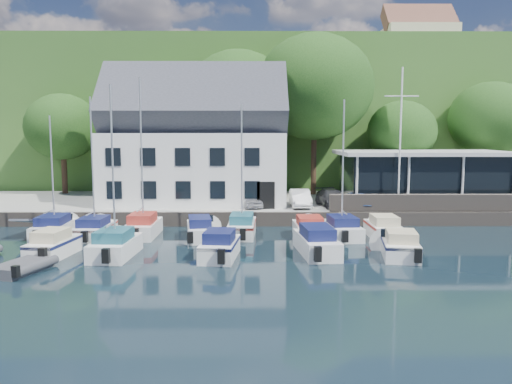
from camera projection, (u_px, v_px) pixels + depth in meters
ground at (304, 268)px, 24.10m from camera, size 180.00×180.00×0.00m
quay at (282, 206)px, 41.42m from camera, size 60.00×13.00×1.00m
quay_face at (288, 219)px, 34.96m from camera, size 60.00×0.30×1.00m
hillside at (267, 124)px, 84.74m from camera, size 160.00×75.00×16.00m
field_patch at (309, 81)px, 91.79m from camera, size 50.00×30.00×0.30m
farmhouse at (418, 41)px, 73.55m from camera, size 10.40×7.00×8.20m
harbor_building at (196, 148)px, 39.81m from camera, size 14.40×8.20×8.70m
club_pavilion at (421, 177)px, 39.71m from camera, size 13.20×7.20×4.10m
seawall at (456, 203)px, 35.32m from camera, size 18.00×0.50×1.20m
gangway at (40, 232)px, 32.92m from camera, size 1.20×6.00×1.40m
car_silver at (251, 200)px, 37.25m from camera, size 1.88×3.51×1.14m
car_white at (300, 198)px, 37.36m from camera, size 1.44×4.00×1.31m
car_dgrey at (332, 198)px, 37.52m from camera, size 2.38×4.58×1.27m
car_blue at (360, 200)px, 36.96m from camera, size 2.03×3.72×1.20m
flagpole at (400, 139)px, 35.62m from camera, size 2.43×0.20×10.13m
tree_0 at (63, 144)px, 45.34m from camera, size 6.64×6.64×9.07m
tree_1 at (164, 130)px, 45.82m from camera, size 8.50×8.50×11.62m
tree_2 at (238, 122)px, 45.60m from camera, size 9.52×9.52×13.01m
tree_3 at (314, 115)px, 44.38m from camera, size 10.43×10.43×14.25m
tree_4 at (401, 148)px, 45.07m from camera, size 6.17×6.17×8.43m
tree_5 at (490, 138)px, 45.60m from camera, size 7.44×7.44×10.16m
boat_r1_0 at (52, 170)px, 31.16m from camera, size 2.38×6.36×8.39m
boat_r1_1 at (93, 172)px, 30.63m from camera, size 2.10×5.48×8.25m
boat_r1_2 at (142, 165)px, 31.11m from camera, size 1.93×5.73×9.09m
boat_r1_3 at (200, 227)px, 30.94m from camera, size 2.59×6.16×1.38m
boat_r1_4 at (242, 167)px, 31.35m from camera, size 2.05×6.15×8.76m
boat_r1_5 at (309, 226)px, 31.28m from camera, size 2.09×5.22×1.34m
boat_r1_6 at (343, 170)px, 30.73m from camera, size 2.49×5.91×8.52m
boat_r1_7 at (383, 226)px, 31.12m from camera, size 1.89×5.19×1.43m
boat_r2_0 at (53, 243)px, 26.29m from camera, size 2.33×5.20×1.48m
boat_r2_1 at (113, 171)px, 25.88m from camera, size 2.39×5.71×9.11m
boat_r2_2 at (220, 244)px, 26.01m from camera, size 2.39×5.32×1.50m
boat_r2_3 at (316, 239)px, 26.94m from camera, size 2.58×6.73×1.56m
boat_r2_4 at (400, 244)px, 26.20m from camera, size 2.75×5.27×1.44m
dinghy_1 at (21, 265)px, 23.22m from camera, size 2.64×3.46×0.71m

